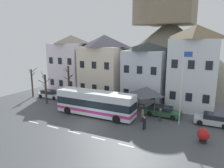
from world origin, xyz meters
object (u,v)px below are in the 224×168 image
(transit_bus, at_px, (95,104))
(harbour_buoy, at_px, (203,135))
(public_bench, at_px, (139,103))
(bare_tree_02, at_px, (32,82))
(townhouse_00, at_px, (72,64))
(bus_shelter, at_px, (146,91))
(hilltop_castle, at_px, (168,49))
(pedestrian_01, at_px, (144,122))
(pedestrian_00, at_px, (142,115))
(pedestrian_02, at_px, (160,114))
(pedestrian_03, at_px, (131,110))
(parked_car_01, at_px, (213,119))
(townhouse_03, at_px, (194,68))
(parked_car_02, at_px, (162,111))
(flagpole, at_px, (182,84))
(bare_tree_00, at_px, (69,83))
(townhouse_01, at_px, (104,66))
(bare_tree_01, at_px, (46,88))
(parked_car_00, at_px, (50,94))
(townhouse_02, at_px, (147,72))

(transit_bus, height_order, harbour_buoy, transit_bus)
(transit_bus, distance_m, public_bench, 7.26)
(transit_bus, xyz_separation_m, bare_tree_02, (-14.48, 2.80, 0.97))
(townhouse_00, bearing_deg, bus_shelter, -17.22)
(public_bench, bearing_deg, hilltop_castle, 92.63)
(pedestrian_01, height_order, harbour_buoy, pedestrian_01)
(pedestrian_00, distance_m, pedestrian_02, 2.21)
(pedestrian_03, bearing_deg, parked_car_01, 10.46)
(pedestrian_01, bearing_deg, pedestrian_00, 114.87)
(townhouse_03, relative_size, parked_car_01, 2.98)
(parked_car_02, relative_size, pedestrian_00, 2.94)
(flagpole, relative_size, bare_tree_00, 1.51)
(bare_tree_00, bearing_deg, townhouse_01, 57.27)
(transit_bus, relative_size, bus_shelter, 2.93)
(public_bench, bearing_deg, flagpole, -33.74)
(bus_shelter, relative_size, bare_tree_01, 0.72)
(parked_car_00, bearing_deg, pedestrian_02, -6.17)
(pedestrian_00, bearing_deg, bare_tree_01, 179.19)
(townhouse_03, distance_m, pedestrian_01, 11.81)
(townhouse_00, relative_size, pedestrian_03, 6.54)
(townhouse_02, height_order, pedestrian_03, townhouse_02)
(parked_car_02, bearing_deg, pedestrian_00, -114.90)
(parked_car_02, bearing_deg, townhouse_01, 157.21)
(townhouse_01, height_order, hilltop_castle, hilltop_castle)
(pedestrian_03, bearing_deg, bare_tree_02, 177.17)
(parked_car_00, distance_m, bare_tree_00, 4.51)
(parked_car_02, xyz_separation_m, pedestrian_02, (0.20, -1.83, 0.25))
(parked_car_02, xyz_separation_m, pedestrian_03, (-3.50, -1.97, 0.23))
(bare_tree_00, bearing_deg, pedestrian_01, -19.70)
(pedestrian_02, distance_m, harbour_buoy, 6.13)
(pedestrian_00, height_order, pedestrian_01, pedestrian_00)
(bare_tree_00, bearing_deg, harbour_buoy, -14.89)
(townhouse_03, bearing_deg, bus_shelter, -138.36)
(transit_bus, xyz_separation_m, bare_tree_01, (-9.54, 0.97, 0.79))
(townhouse_02, relative_size, pedestrian_01, 6.30)
(bus_shelter, distance_m, bare_tree_02, 19.90)
(transit_bus, bearing_deg, parked_car_01, 13.39)
(bare_tree_02, bearing_deg, townhouse_03, 13.66)
(townhouse_01, bearing_deg, parked_car_01, -18.20)
(townhouse_01, distance_m, parked_car_02, 13.72)
(bare_tree_00, bearing_deg, bare_tree_01, -125.09)
(pedestrian_03, height_order, bare_tree_01, bare_tree_01)
(pedestrian_02, bearing_deg, pedestrian_03, -177.82)
(pedestrian_01, bearing_deg, parked_car_00, 165.00)
(parked_car_02, bearing_deg, bus_shelter, 171.96)
(pedestrian_01, bearing_deg, parked_car_02, 82.37)
(pedestrian_03, xyz_separation_m, flagpole, (6.02, -0.09, 3.95))
(pedestrian_02, bearing_deg, public_bench, 135.57)
(harbour_buoy, height_order, bare_tree_02, bare_tree_02)
(pedestrian_00, relative_size, public_bench, 0.89)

